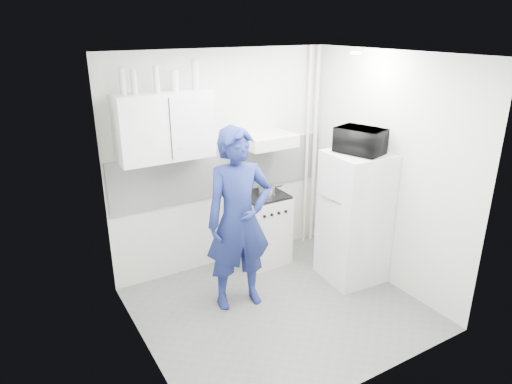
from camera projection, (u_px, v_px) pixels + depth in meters
floor at (279, 308)px, 4.85m from camera, size 2.80×2.80×0.00m
ceiling at (284, 54)px, 3.94m from camera, size 2.80×2.80×0.00m
wall_back at (223, 162)px, 5.41m from camera, size 2.80×0.00×2.80m
wall_left at (139, 226)px, 3.73m from camera, size 0.00×2.60×2.60m
wall_right at (386, 172)px, 5.07m from camera, size 0.00×2.60×2.60m
person at (239, 220)px, 4.65m from camera, size 0.77×0.56×1.94m
stove at (263, 229)px, 5.70m from camera, size 0.55×0.55×0.87m
fridge at (354, 217)px, 5.22m from camera, size 0.67×0.67×1.53m
stove_top at (263, 195)px, 5.54m from camera, size 0.52×0.52×0.03m
saucepan at (267, 191)px, 5.46m from camera, size 0.19×0.19×0.11m
microwave at (361, 141)px, 4.90m from camera, size 0.58×0.47×0.28m
bottle_a at (122, 81)px, 4.36m from camera, size 0.06×0.06×0.26m
bottle_b at (134, 82)px, 4.42m from camera, size 0.06×0.06×0.24m
bottle_d at (156, 79)px, 4.52m from camera, size 0.06×0.06×0.27m
canister_a at (175, 81)px, 4.62m from camera, size 0.08×0.08×0.21m
bottle_e at (195, 74)px, 4.71m from camera, size 0.08×0.08×0.31m
upper_cabinet at (164, 126)px, 4.71m from camera, size 1.00×0.35×0.70m
range_hood at (266, 140)px, 5.33m from camera, size 0.60×0.50×0.14m
backsplash at (224, 171)px, 5.43m from camera, size 2.74×0.03×0.60m
pipe_a at (314, 149)px, 5.96m from camera, size 0.05×0.05×2.60m
pipe_b at (307, 150)px, 5.91m from camera, size 0.04×0.04×2.60m
ceiling_spot_fixture at (355, 53)px, 4.59m from camera, size 0.10×0.10×0.02m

